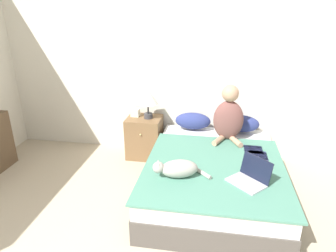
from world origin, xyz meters
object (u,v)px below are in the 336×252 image
(pillow_far, at_px, (241,124))
(cat_tabby, at_px, (177,169))
(pillow_near, at_px, (193,121))
(nightstand, at_px, (145,137))
(tissue_box, at_px, (135,112))
(bed, at_px, (214,176))
(laptop_open, at_px, (250,178))
(table_lamp, at_px, (148,98))
(person_sitting, at_px, (229,117))

(pillow_far, bearing_deg, cat_tabby, -117.90)
(pillow_near, xyz_separation_m, nightstand, (-0.71, -0.07, -0.28))
(pillow_far, relative_size, tissue_box, 3.66)
(pillow_near, relative_size, cat_tabby, 0.84)
(bed, bearing_deg, laptop_open, -52.66)
(pillow_near, bearing_deg, nightstand, -174.67)
(pillow_far, bearing_deg, pillow_near, 180.00)
(cat_tabby, relative_size, nightstand, 0.99)
(pillow_near, bearing_deg, laptop_open, -62.81)
(pillow_near, distance_m, pillow_far, 0.68)
(bed, height_order, pillow_far, pillow_far)
(cat_tabby, height_order, nightstand, cat_tabby)
(cat_tabby, relative_size, table_lamp, 1.40)
(person_sitting, distance_m, nightstand, 1.32)
(nightstand, relative_size, table_lamp, 1.41)
(table_lamp, bearing_deg, laptop_open, -43.72)
(nightstand, bearing_deg, person_sitting, -10.81)
(bed, distance_m, laptop_open, 0.65)
(cat_tabby, bearing_deg, pillow_near, -107.12)
(bed, bearing_deg, nightstand, 142.05)
(person_sitting, xyz_separation_m, nightstand, (-1.20, 0.23, -0.48))
(person_sitting, bearing_deg, pillow_far, 56.93)
(bed, xyz_separation_m, tissue_box, (-1.20, 0.88, 0.44))
(pillow_far, xyz_separation_m, nightstand, (-1.40, -0.07, -0.28))
(cat_tabby, height_order, tissue_box, tissue_box)
(table_lamp, bearing_deg, cat_tabby, -65.09)
(nightstand, height_order, table_lamp, table_lamp)
(bed, bearing_deg, pillow_near, 111.00)
(pillow_near, height_order, pillow_far, same)
(bed, bearing_deg, pillow_far, 69.04)
(pillow_near, bearing_deg, tissue_box, -179.29)
(pillow_far, distance_m, cat_tabby, 1.55)
(nightstand, bearing_deg, cat_tabby, -62.74)
(person_sitting, relative_size, tissue_box, 5.31)
(table_lamp, bearing_deg, person_sitting, -11.25)
(table_lamp, bearing_deg, pillow_far, 3.04)
(pillow_far, distance_m, table_lamp, 1.37)
(pillow_far, relative_size, cat_tabby, 0.84)
(pillow_near, distance_m, tissue_box, 0.86)
(person_sitting, relative_size, cat_tabby, 1.21)
(cat_tabby, distance_m, nightstand, 1.49)
(nightstand, bearing_deg, pillow_far, 2.73)
(bed, distance_m, table_lamp, 1.46)
(laptop_open, xyz_separation_m, tissue_box, (-1.55, 1.34, 0.15))
(nightstand, xyz_separation_m, table_lamp, (0.07, -0.00, 0.62))
(pillow_far, height_order, laptop_open, laptop_open)
(nightstand, relative_size, tissue_box, 4.40)
(person_sitting, xyz_separation_m, tissue_box, (-1.35, 0.29, -0.12))
(cat_tabby, xyz_separation_m, laptop_open, (0.74, 0.02, -0.05))
(bed, xyz_separation_m, person_sitting, (0.15, 0.59, 0.56))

